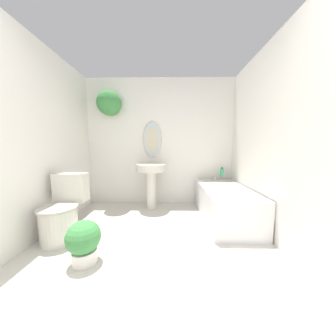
# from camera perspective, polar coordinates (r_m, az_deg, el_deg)

# --- Properties ---
(wall_back) EXTENTS (2.90, 0.44, 2.40)m
(wall_back) POSITION_cam_1_polar(r_m,az_deg,el_deg) (3.31, -5.44, 10.66)
(wall_back) COLOR silver
(wall_back) RESTS_ON ground_plane
(wall_left) EXTENTS (0.06, 2.99, 2.40)m
(wall_left) POSITION_cam_1_polar(r_m,az_deg,el_deg) (2.45, -40.69, 7.41)
(wall_left) COLOR silver
(wall_left) RESTS_ON ground_plane
(wall_right) EXTENTS (0.06, 2.99, 2.40)m
(wall_right) POSITION_cam_1_polar(r_m,az_deg,el_deg) (2.22, 34.77, 8.07)
(wall_right) COLOR silver
(wall_right) RESTS_ON ground_plane
(toilet) EXTENTS (0.43, 0.60, 0.78)m
(toilet) POSITION_cam_1_polar(r_m,az_deg,el_deg) (2.47, -32.02, -12.66)
(toilet) COLOR beige
(toilet) RESTS_ON ground_plane
(pedestal_sink) EXTENTS (0.53, 0.53, 0.92)m
(pedestal_sink) POSITION_cam_1_polar(r_m,az_deg,el_deg) (3.04, -5.78, -2.64)
(pedestal_sink) COLOR beige
(pedestal_sink) RESTS_ON ground_plane
(bathtub) EXTENTS (0.67, 1.40, 0.57)m
(bathtub) POSITION_cam_1_polar(r_m,az_deg,el_deg) (2.80, 18.61, -11.06)
(bathtub) COLOR silver
(bathtub) RESTS_ON ground_plane
(shampoo_bottle) EXTENTS (0.07, 0.07, 0.17)m
(shampoo_bottle) POSITION_cam_1_polar(r_m,az_deg,el_deg) (3.31, 17.75, -1.36)
(shampoo_bottle) COLOR #38B275
(shampoo_bottle) RESTS_ON bathtub
(potted_plant) EXTENTS (0.32, 0.32, 0.42)m
(potted_plant) POSITION_cam_1_polar(r_m,az_deg,el_deg) (1.92, -26.63, -21.06)
(potted_plant) COLOR silver
(potted_plant) RESTS_ON ground_plane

